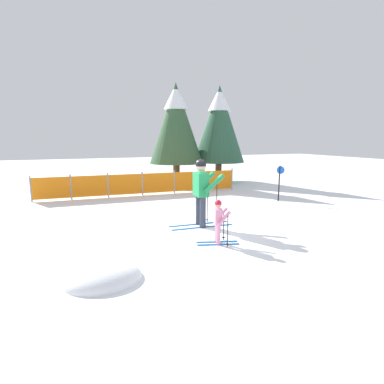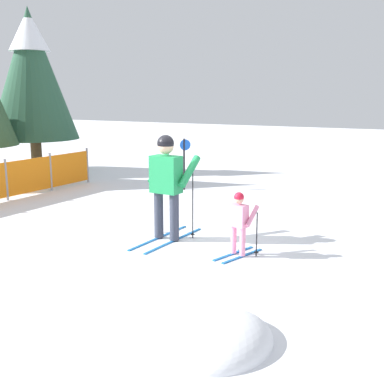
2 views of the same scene
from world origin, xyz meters
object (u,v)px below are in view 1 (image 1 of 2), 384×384
skier_child (219,219)px  conifer_far (176,122)px  skier_adult (202,187)px  conifer_near (219,123)px  trail_marker (280,179)px  safety_fence (142,184)px

skier_child → conifer_far: 9.46m
skier_adult → conifer_far: (1.86, 7.48, 2.05)m
skier_adult → skier_child: size_ratio=1.79×
conifer_far → skier_child: bearing=-103.1°
skier_adult → conifer_far: bearing=79.4°
conifer_far → conifer_near: (2.36, -0.12, -0.00)m
conifer_far → conifer_near: 2.36m
skier_adult → conifer_far: size_ratio=0.35×
conifer_far → trail_marker: 6.41m
skier_adult → conifer_far: conifer_far is taller
conifer_far → conifer_near: conifer_far is taller
conifer_near → safety_fence: bearing=-152.8°
safety_fence → trail_marker: 5.42m
skier_child → conifer_far: bearing=93.4°
skier_child → trail_marker: 5.30m
conifer_far → trail_marker: bearing=-69.5°
skier_adult → trail_marker: bearing=28.6°
skier_adult → skier_child: skier_adult is taller
conifer_near → skier_child: bearing=-116.8°
skier_child → safety_fence: (-0.28, 6.34, -0.08)m
skier_adult → conifer_near: bearing=63.5°
conifer_far → conifer_near: size_ratio=1.00×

